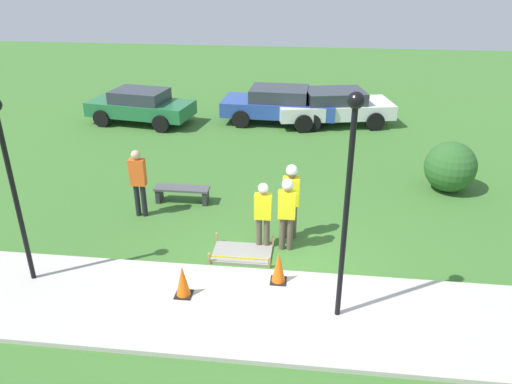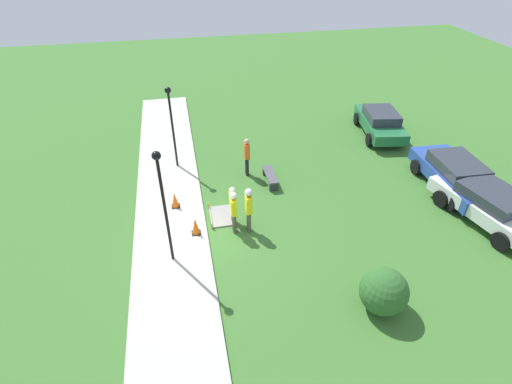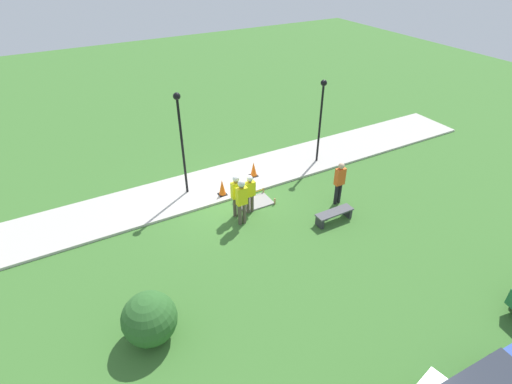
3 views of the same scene
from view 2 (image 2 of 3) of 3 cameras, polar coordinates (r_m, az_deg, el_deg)
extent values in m
plane|color=#3D702D|center=(15.49, -6.94, -6.02)|extent=(60.00, 60.00, 0.00)
cube|color=#BCB7AD|center=(15.47, -12.04, -6.47)|extent=(28.00, 2.75, 0.10)
cube|color=gray|center=(16.26, -4.96, -3.43)|extent=(1.36, 0.91, 0.06)
cube|color=tan|center=(16.71, -6.83, -1.92)|extent=(0.05, 0.05, 0.27)
cube|color=tan|center=(15.64, -6.31, -4.85)|extent=(0.05, 0.05, 0.27)
cube|color=tan|center=(16.77, -3.75, -1.55)|extent=(0.05, 0.05, 0.27)
cube|color=tan|center=(15.70, -3.01, -4.45)|extent=(0.05, 0.05, 0.27)
cube|color=yellow|center=(16.12, -6.59, -3.15)|extent=(1.36, 0.00, 0.04)
cube|color=black|center=(16.92, -11.37, -2.00)|extent=(0.34, 0.34, 0.02)
cone|color=orange|center=(16.72, -11.50, -1.07)|extent=(0.29, 0.29, 0.66)
cube|color=black|center=(15.44, -8.53, -5.78)|extent=(0.34, 0.34, 0.02)
cone|color=orange|center=(15.22, -8.64, -4.77)|extent=(0.29, 0.29, 0.68)
cube|color=#2D2D33|center=(18.71, 1.58, 3.01)|extent=(0.12, 0.40, 0.39)
cube|color=#2D2D33|center=(17.62, 2.55, 0.76)|extent=(0.12, 0.40, 0.39)
cube|color=#4C4C51|center=(18.04, 2.07, 2.53)|extent=(1.53, 0.44, 0.06)
cylinder|color=brown|center=(15.35, -3.18, -4.17)|extent=(0.14, 0.14, 0.84)
cylinder|color=brown|center=(15.21, -3.07, -4.59)|extent=(0.14, 0.14, 0.84)
cube|color=yellow|center=(14.81, -3.22, -2.12)|extent=(0.40, 0.22, 0.67)
sphere|color=#A37A5B|center=(14.55, -3.27, -0.72)|extent=(0.23, 0.23, 0.23)
sphere|color=white|center=(14.51, -3.28, -0.52)|extent=(0.26, 0.26, 0.26)
cylinder|color=brown|center=(15.80, -3.33, -3.02)|extent=(0.14, 0.14, 0.77)
cylinder|color=brown|center=(15.66, -3.23, -3.41)|extent=(0.14, 0.14, 0.77)
cube|color=yellow|center=(15.31, -3.37, -1.19)|extent=(0.40, 0.22, 0.61)
sphere|color=#A37A5B|center=(15.08, -3.42, 0.07)|extent=(0.21, 0.21, 0.21)
sphere|color=white|center=(15.05, -3.43, 0.25)|extent=(0.24, 0.24, 0.24)
cylinder|color=brown|center=(15.35, -1.09, -3.98)|extent=(0.14, 0.14, 0.90)
cylinder|color=brown|center=(15.21, -0.96, -4.39)|extent=(0.14, 0.14, 0.90)
cube|color=yellow|center=(14.79, -1.06, -1.77)|extent=(0.40, 0.22, 0.71)
sphere|color=brown|center=(14.51, -1.08, -0.27)|extent=(0.24, 0.24, 0.24)
sphere|color=white|center=(14.47, -1.08, -0.05)|extent=(0.28, 0.28, 0.28)
cylinder|color=black|center=(18.67, -1.34, 3.86)|extent=(0.14, 0.14, 0.90)
cylinder|color=black|center=(18.52, -1.24, 3.58)|extent=(0.14, 0.14, 0.90)
cube|color=#E55B1E|center=(18.19, -1.33, 5.89)|extent=(0.40, 0.22, 0.71)
sphere|color=tan|center=(17.97, -1.35, 7.22)|extent=(0.24, 0.24, 0.24)
cylinder|color=black|center=(13.26, -12.78, -2.93)|extent=(0.10, 0.10, 4.07)
sphere|color=black|center=(12.11, -14.06, 5.06)|extent=(0.28, 0.28, 0.28)
cylinder|color=black|center=(18.84, -11.76, 8.53)|extent=(0.10, 0.10, 3.67)
sphere|color=black|center=(18.09, -12.50, 14.01)|extent=(0.28, 0.28, 0.28)
cube|color=#236B3D|center=(23.22, 17.28, 9.28)|extent=(4.45, 2.43, 0.56)
cube|color=#2D333D|center=(23.01, 17.50, 10.44)|extent=(2.33, 1.88, 0.48)
cylinder|color=black|center=(22.56, 20.26, 7.10)|extent=(0.72, 0.35, 0.69)
cylinder|color=black|center=(21.95, 15.92, 7.18)|extent=(0.72, 0.35, 0.69)
cylinder|color=black|center=(24.75, 18.26, 9.97)|extent=(0.72, 0.35, 0.69)
cylinder|color=black|center=(24.19, 14.24, 10.10)|extent=(0.72, 0.35, 0.69)
cube|color=white|center=(18.18, 30.40, -1.81)|extent=(4.95, 2.91, 0.56)
cube|color=#2D333D|center=(17.92, 30.88, -0.47)|extent=(2.63, 2.19, 0.48)
cylinder|color=black|center=(17.04, 31.60, -6.02)|extent=(0.75, 0.39, 0.72)
cylinder|color=black|center=(19.69, 28.89, 0.51)|extent=(0.75, 0.39, 0.72)
cylinder|color=black|center=(18.29, 24.94, -0.88)|extent=(0.75, 0.39, 0.72)
cube|color=#28479E|center=(19.53, 26.48, 2.03)|extent=(4.69, 2.11, 0.59)
cube|color=#2D333D|center=(19.27, 26.90, 3.39)|extent=(2.37, 1.79, 0.50)
cylinder|color=black|center=(19.34, 30.77, -0.80)|extent=(0.71, 0.27, 0.70)
cylinder|color=black|center=(18.20, 26.02, -1.42)|extent=(0.71, 0.27, 0.70)
cylinder|color=black|center=(21.19, 26.47, 3.64)|extent=(0.71, 0.27, 0.70)
cylinder|color=black|center=(20.16, 21.93, 3.32)|extent=(0.71, 0.27, 0.70)
sphere|color=#2D6028|center=(12.98, 17.80, -13.37)|extent=(1.48, 1.48, 1.48)
camera|label=1|loc=(14.62, -47.51, 8.70)|focal=35.00mm
camera|label=3|loc=(14.34, 56.23, 17.85)|focal=28.00mm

